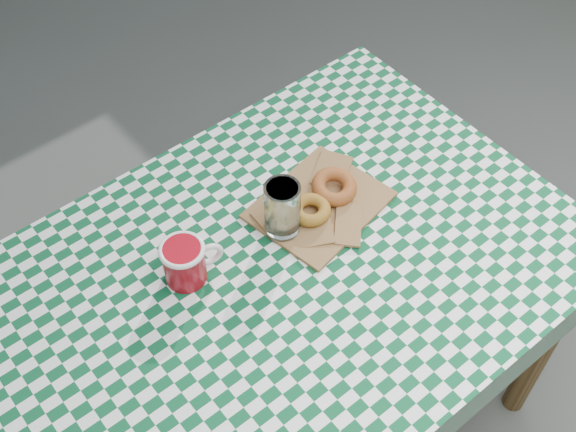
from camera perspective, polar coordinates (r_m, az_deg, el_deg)
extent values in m
plane|color=#55554F|center=(2.26, -1.77, -12.18)|extent=(60.00, 60.00, 0.00)
cube|color=#56381D|center=(1.85, -1.10, -11.44)|extent=(1.30, 0.88, 0.75)
cube|color=#0B4927|center=(1.53, -1.31, -4.86)|extent=(1.32, 0.90, 0.01)
cube|color=#9B6843|center=(1.64, 2.43, 0.91)|extent=(0.31, 0.27, 0.01)
torus|color=#A16C21|center=(1.60, 1.74, 0.47)|extent=(0.09, 0.09, 0.03)
torus|color=#A45A21|center=(1.64, 3.56, 2.26)|extent=(0.11, 0.11, 0.03)
cylinder|color=white|center=(1.55, -0.43, 0.47)|extent=(0.10, 0.10, 0.14)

